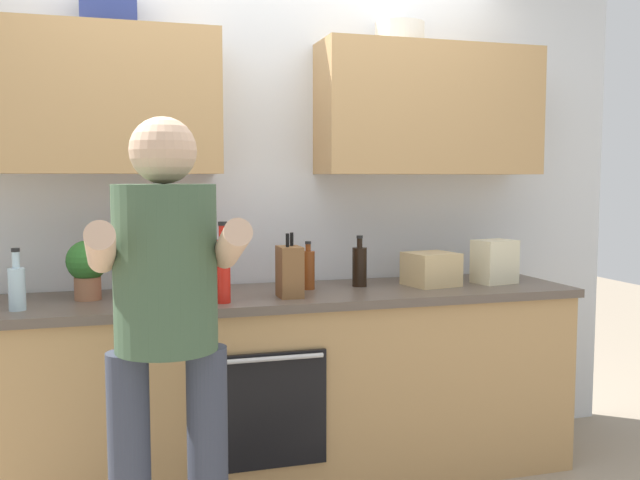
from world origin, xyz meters
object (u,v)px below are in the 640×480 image
at_px(bottle_vinegar, 308,269).
at_px(bottle_hotsauce, 223,268).
at_px(knife_block, 290,272).
at_px(potted_herb, 87,266).
at_px(grocery_bag_crisps, 171,276).
at_px(cup_ceramic, 219,282).
at_px(grocery_bag_rice, 495,262).
at_px(bottle_soy, 360,266).
at_px(grocery_bag_bread, 431,269).
at_px(person_standing, 167,319).
at_px(bottle_water, 17,287).

height_order(bottle_vinegar, bottle_hotsauce, bottle_hotsauce).
bearing_deg(knife_block, potted_herb, 168.00).
bearing_deg(grocery_bag_crisps, bottle_hotsauce, -30.53).
relative_size(cup_ceramic, potted_herb, 0.32).
bearing_deg(potted_herb, cup_ceramic, 7.92).
height_order(bottle_hotsauce, grocery_bag_rice, bottle_hotsauce).
distance_m(bottle_soy, grocery_bag_rice, 0.70).
bearing_deg(bottle_soy, grocery_bag_crisps, -171.34).
bearing_deg(grocery_bag_bread, grocery_bag_rice, -2.77).
xyz_separation_m(person_standing, grocery_bag_crisps, (0.07, 0.72, 0.04)).
relative_size(bottle_water, grocery_bag_crisps, 1.19).
xyz_separation_m(bottle_vinegar, potted_herb, (-1.00, -0.00, 0.05)).
bearing_deg(person_standing, grocery_bag_crisps, 84.32).
xyz_separation_m(person_standing, grocery_bag_rice, (1.68, 0.77, 0.04)).
xyz_separation_m(person_standing, bottle_hotsauce, (0.28, 0.60, 0.08)).
bearing_deg(grocery_bag_crisps, bottle_water, -174.50).
distance_m(cup_ceramic, knife_block, 0.39).
height_order(person_standing, grocery_bag_crisps, person_standing).
bearing_deg(bottle_water, cup_ceramic, 17.16).
distance_m(bottle_hotsauce, potted_herb, 0.61).
bearing_deg(knife_block, bottle_soy, 26.60).
relative_size(person_standing, knife_block, 5.67).
distance_m(knife_block, grocery_bag_rice, 1.10).
height_order(bottle_soy, potted_herb, potted_herb).
distance_m(person_standing, knife_block, 0.88).
bearing_deg(grocery_bag_bread, potted_herb, 178.09).
height_order(knife_block, grocery_bag_bread, knife_block).
distance_m(person_standing, grocery_bag_crisps, 0.73).
height_order(person_standing, bottle_hotsauce, person_standing).
height_order(knife_block, potted_herb, knife_block).
height_order(knife_block, grocery_bag_rice, knife_block).
bearing_deg(grocery_bag_bread, grocery_bag_crisps, -176.95).
height_order(person_standing, bottle_water, person_standing).
bearing_deg(bottle_water, grocery_bag_bread, 3.85).
bearing_deg(grocery_bag_bread, bottle_hotsauce, -169.82).
distance_m(person_standing, grocery_bag_rice, 1.85).
bearing_deg(bottle_soy, bottle_hotsauce, -159.69).
relative_size(person_standing, bottle_vinegar, 7.07).
bearing_deg(grocery_bag_crisps, bottle_soy, 8.66).
xyz_separation_m(person_standing, knife_block, (0.59, 0.66, 0.05)).
distance_m(person_standing, bottle_vinegar, 1.11).
relative_size(cup_ceramic, knife_block, 0.29).
xyz_separation_m(bottle_soy, bottle_hotsauce, (-0.71, -0.26, 0.05)).
bearing_deg(bottle_vinegar, cup_ceramic, 169.44).
height_order(bottle_vinegar, grocery_bag_crisps, bottle_vinegar).
xyz_separation_m(bottle_soy, grocery_bag_bread, (0.35, -0.07, -0.02)).
xyz_separation_m(cup_ceramic, potted_herb, (-0.58, -0.08, 0.11)).
bearing_deg(potted_herb, bottle_soy, 0.83).
bearing_deg(potted_herb, grocery_bag_bread, -1.91).
height_order(bottle_vinegar, cup_ceramic, bottle_vinegar).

